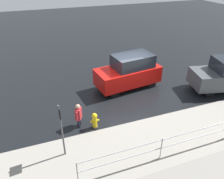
# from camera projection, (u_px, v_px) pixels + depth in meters

# --- Properties ---
(ground_plane) EXTENTS (60.00, 60.00, 0.00)m
(ground_plane) POSITION_uv_depth(u_px,v_px,m) (131.00, 93.00, 13.05)
(ground_plane) COLOR black
(kerb_strip) EXTENTS (24.00, 3.20, 0.04)m
(kerb_strip) POSITION_uv_depth(u_px,v_px,m) (171.00, 138.00, 9.63)
(kerb_strip) COLOR gray
(kerb_strip) RESTS_ON ground
(moving_hatchback) EXTENTS (4.08, 2.18, 2.06)m
(moving_hatchback) POSITION_uv_depth(u_px,v_px,m) (129.00, 72.00, 13.19)
(moving_hatchback) COLOR red
(moving_hatchback) RESTS_ON ground
(fire_hydrant) EXTENTS (0.42, 0.31, 0.80)m
(fire_hydrant) POSITION_uv_depth(u_px,v_px,m) (95.00, 121.00, 10.09)
(fire_hydrant) COLOR gold
(fire_hydrant) RESTS_ON ground
(pedestrian) EXTENTS (0.38, 0.51, 1.22)m
(pedestrian) POSITION_uv_depth(u_px,v_px,m) (78.00, 114.00, 10.05)
(pedestrian) COLOR #B2262D
(pedestrian) RESTS_ON ground
(metal_railing) EXTENTS (9.84, 0.04, 1.05)m
(metal_railing) POSITION_uv_depth(u_px,v_px,m) (197.00, 135.00, 8.77)
(metal_railing) COLOR #B7BABF
(metal_railing) RESTS_ON ground
(sign_post) EXTENTS (0.07, 0.44, 2.40)m
(sign_post) POSITION_uv_depth(u_px,v_px,m) (61.00, 124.00, 8.04)
(sign_post) COLOR #4C4C51
(sign_post) RESTS_ON ground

